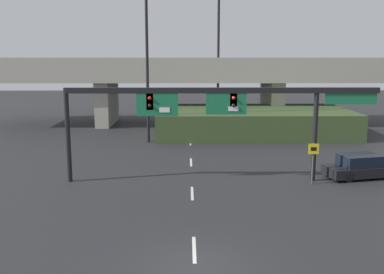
# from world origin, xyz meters

# --- Properties ---
(ground_plane) EXTENTS (160.00, 160.00, 0.00)m
(ground_plane) POSITION_xyz_m (0.00, 0.00, 0.00)
(ground_plane) COLOR #262628
(lane_markings) EXTENTS (0.14, 30.87, 0.01)m
(lane_markings) POSITION_xyz_m (0.00, 15.53, 0.00)
(lane_markings) COLOR silver
(lane_markings) RESTS_ON ground
(signal_gantry) EXTENTS (18.09, 0.44, 5.52)m
(signal_gantry) POSITION_xyz_m (1.25, 10.80, 4.56)
(signal_gantry) COLOR black
(signal_gantry) RESTS_ON ground
(speed_limit_sign) EXTENTS (0.60, 0.11, 2.43)m
(speed_limit_sign) POSITION_xyz_m (6.95, 10.09, 1.59)
(speed_limit_sign) COLOR #4C4C4C
(speed_limit_sign) RESTS_ON ground
(highway_light_pole_near) EXTENTS (0.70, 0.36, 16.67)m
(highway_light_pole_near) POSITION_xyz_m (-3.58, 22.94, 8.72)
(highway_light_pole_near) COLOR black
(highway_light_pole_near) RESTS_ON ground
(highway_light_pole_far) EXTENTS (0.70, 0.36, 15.25)m
(highway_light_pole_far) POSITION_xyz_m (2.78, 29.48, 8.00)
(highway_light_pole_far) COLOR black
(highway_light_pole_far) RESTS_ON ground
(overpass_bridge) EXTENTS (41.93, 8.87, 7.11)m
(overpass_bridge) POSITION_xyz_m (-0.00, 33.46, 5.03)
(overpass_bridge) COLOR #A39E93
(overpass_bridge) RESTS_ON ground
(grass_embankment) EXTENTS (17.89, 9.83, 2.32)m
(grass_embankment) POSITION_xyz_m (5.99, 27.12, 1.16)
(grass_embankment) COLOR #384C28
(grass_embankment) RESTS_ON ground
(parked_sedan_near_right) EXTENTS (4.73, 2.71, 1.43)m
(parked_sedan_near_right) POSITION_xyz_m (10.28, 11.46, 0.66)
(parked_sedan_near_right) COLOR black
(parked_sedan_near_right) RESTS_ON ground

